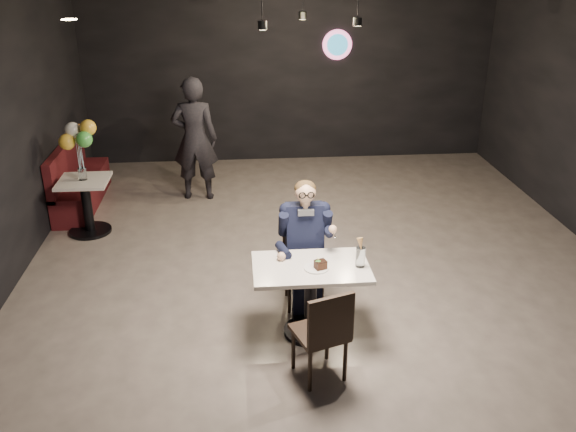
{
  "coord_description": "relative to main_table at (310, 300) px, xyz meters",
  "views": [
    {
      "loc": [
        -0.95,
        -6.01,
        3.5
      ],
      "look_at": [
        -0.46,
        -0.38,
        1.01
      ],
      "focal_mm": 38.0,
      "sensor_mm": 36.0,
      "label": 1
    }
  ],
  "objects": [
    {
      "name": "booth_bench",
      "position": [
        -2.96,
        3.57,
        0.09
      ],
      "size": [
        0.46,
        1.86,
        0.93
      ],
      "primitive_type": "cube",
      "color": "#410E0E",
      "rests_on": "floor"
    },
    {
      "name": "chair_far",
      "position": [
        0.0,
        0.55,
        0.09
      ],
      "size": [
        0.42,
        0.46,
        0.92
      ],
      "primitive_type": "cube",
      "color": "black",
      "rests_on": "floor"
    },
    {
      "name": "balloon_bunch",
      "position": [
        -2.66,
        2.57,
        0.83
      ],
      "size": [
        0.37,
        0.37,
        0.62
      ],
      "primitive_type": "cube",
      "color": "yellow",
      "rests_on": "balloon_vase"
    },
    {
      "name": "wall_sign",
      "position": [
        1.09,
        5.45,
        1.62
      ],
      "size": [
        0.5,
        0.06,
        0.5
      ],
      "primitive_type": null,
      "color": "pink",
      "rests_on": "floor"
    },
    {
      "name": "pendant_lights",
      "position": [
        0.29,
        2.98,
        2.51
      ],
      "size": [
        1.4,
        1.2,
        0.36
      ],
      "primitive_type": "cube",
      "color": "black",
      "rests_on": "floor"
    },
    {
      "name": "floor",
      "position": [
        0.29,
        0.98,
        -0.38
      ],
      "size": [
        9.0,
        9.0,
        0.0
      ],
      "primitive_type": "plane",
      "color": "gray",
      "rests_on": "ground"
    },
    {
      "name": "main_table",
      "position": [
        0.0,
        0.0,
        0.0
      ],
      "size": [
        1.1,
        0.7,
        0.75
      ],
      "primitive_type": "cube",
      "color": "white",
      "rests_on": "floor"
    },
    {
      "name": "dessert_plate",
      "position": [
        0.04,
        -0.06,
        0.38
      ],
      "size": [
        0.23,
        0.23,
        0.01
      ],
      "primitive_type": "cylinder",
      "color": "white",
      "rests_on": "main_table"
    },
    {
      "name": "chair_near",
      "position": [
        0.0,
        -0.65,
        0.09
      ],
      "size": [
        0.55,
        0.57,
        0.92
      ],
      "primitive_type": "cube",
      "rotation": [
        0.0,
        0.0,
        0.33
      ],
      "color": "black",
      "rests_on": "floor"
    },
    {
      "name": "wafer_cone",
      "position": [
        0.45,
        -0.07,
        0.62
      ],
      "size": [
        0.07,
        0.07,
        0.12
      ],
      "primitive_type": "cone",
      "rotation": [
        0.0,
        0.0,
        0.26
      ],
      "color": "tan",
      "rests_on": "sundae_glass"
    },
    {
      "name": "side_table",
      "position": [
        -2.66,
        2.57,
        0.02
      ],
      "size": [
        0.63,
        0.63,
        0.79
      ],
      "primitive_type": "cube",
      "color": "white",
      "rests_on": "floor"
    },
    {
      "name": "mint_leaf",
      "position": [
        0.06,
        -0.08,
        0.47
      ],
      "size": [
        0.05,
        0.04,
        0.01
      ],
      "primitive_type": "ellipsoid",
      "color": "#35862C",
      "rests_on": "cake_slice"
    },
    {
      "name": "sundae_glass",
      "position": [
        0.46,
        -0.05,
        0.47
      ],
      "size": [
        0.09,
        0.09,
        0.2
      ],
      "primitive_type": "cylinder",
      "color": "silver",
      "rests_on": "main_table"
    },
    {
      "name": "seated_man",
      "position": [
        0.0,
        0.55,
        0.34
      ],
      "size": [
        0.6,
        0.8,
        1.44
      ],
      "primitive_type": "cube",
      "color": "black",
      "rests_on": "floor"
    },
    {
      "name": "passerby",
      "position": [
        -1.27,
        3.72,
        0.54
      ],
      "size": [
        0.7,
        0.49,
        1.84
      ],
      "primitive_type": "imported",
      "rotation": [
        0.0,
        0.0,
        3.06
      ],
      "color": "black",
      "rests_on": "floor"
    },
    {
      "name": "balloon_vase",
      "position": [
        -2.66,
        2.57,
        0.45
      ],
      "size": [
        0.11,
        0.11,
        0.16
      ],
      "primitive_type": "cylinder",
      "color": "silver",
      "rests_on": "side_table"
    },
    {
      "name": "cake_slice",
      "position": [
        0.08,
        -0.08,
        0.42
      ],
      "size": [
        0.13,
        0.11,
        0.07
      ],
      "primitive_type": "cube",
      "rotation": [
        0.0,
        0.0,
        0.35
      ],
      "color": "black",
      "rests_on": "dessert_plate"
    }
  ]
}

